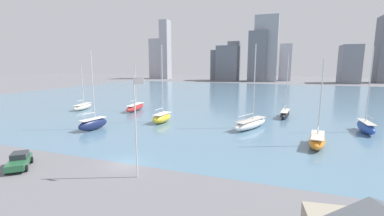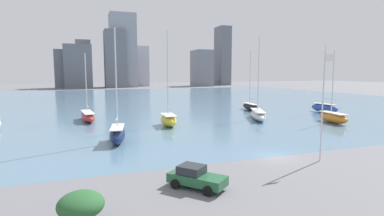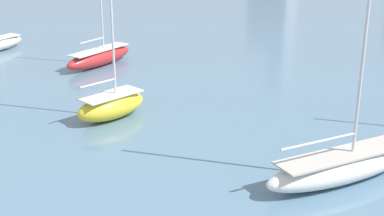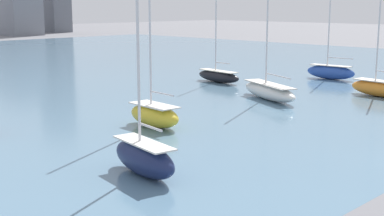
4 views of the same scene
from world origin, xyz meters
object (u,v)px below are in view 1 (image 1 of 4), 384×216
Objects in this scene: flag_pole at (136,124)px; sailboat_white at (251,123)px; parked_pickup_green at (19,161)px; sailboat_orange at (317,140)px; sailboat_black at (285,113)px; sailboat_yellow at (162,117)px; sailboat_red at (135,107)px; sailboat_blue at (366,126)px; sailboat_navy at (93,124)px; sailboat_cream at (83,106)px.

flag_pole is 27.69m from sailboat_white.
parked_pickup_green is (-23.33, -28.23, -0.13)m from sailboat_white.
sailboat_black is (-4.46, 20.94, -0.07)m from sailboat_orange.
sailboat_black reaches higher than parked_pickup_green.
sailboat_yellow is 1.24× the size of sailboat_orange.
sailboat_orange reaches higher than sailboat_red.
sailboat_black is (14.98, 38.86, -4.99)m from flag_pole.
sailboat_white is 1.05× the size of sailboat_blue.
sailboat_yellow is at bearing 55.45° from sailboat_navy.
flag_pole reaches higher than parked_pickup_green.
sailboat_cream is 0.78× the size of sailboat_navy.
sailboat_black is 1.26× the size of sailboat_cream.
sailboat_yellow reaches higher than sailboat_red.
sailboat_black is 50.75m from parked_pickup_green.
flag_pole is 0.85× the size of sailboat_orange.
sailboat_red is at bearing 60.88° from parked_pickup_green.
sailboat_blue reaches higher than sailboat_black.
sailboat_red is at bearing 166.07° from sailboat_orange.
sailboat_white is at bearing 151.63° from sailboat_orange.
sailboat_yellow is (-9.26, 24.62, -4.82)m from flag_pole.
flag_pole is 41.42m from sailboat_red.
flag_pole is at bearing -63.89° from sailboat_red.
parked_pickup_green is at bearing -140.83° from sailboat_orange.
sailboat_yellow is at bearing -176.09° from sailboat_blue.
sailboat_blue is at bearing 12.13° from sailboat_yellow.
sailboat_orange is 0.90× the size of sailboat_black.
sailboat_blue is at bearing 34.66° from sailboat_white.
sailboat_orange reaches higher than flag_pole.
sailboat_red is (-36.97, -4.12, 0.01)m from sailboat_black.
sailboat_yellow is 27.88m from sailboat_cream.
sailboat_navy is at bearing -138.54° from sailboat_black.
sailboat_navy is at bearing -134.73° from sailboat_white.
sailboat_white reaches higher than flag_pole.
sailboat_blue is (47.18, 14.60, -0.05)m from sailboat_navy.
sailboat_yellow is 1.40× the size of sailboat_cream.
sailboat_red is (-21.99, 34.74, -4.98)m from flag_pole.
sailboat_black is at bearing 141.98° from sailboat_blue.
sailboat_white is (18.10, 1.14, -0.13)m from sailboat_yellow.
sailboat_white is at bearing -17.95° from sailboat_cream.
sailboat_white is 29.55m from sailboat_navy.
sailboat_white reaches higher than sailboat_orange.
flag_pole is at bearing -129.15° from sailboat_orange.
sailboat_yellow is at bearing 175.02° from sailboat_orange.
sailboat_black is at bearing 35.14° from sailboat_yellow.
sailboat_blue is at bearing 46.01° from flag_pole.
sailboat_navy is at bearing -53.93° from sailboat_cream.
sailboat_navy is (-18.65, 14.95, -4.75)m from flag_pole.
sailboat_black is 41.27m from sailboat_navy.
sailboat_navy is at bearing 62.92° from parked_pickup_green.
sailboat_black is 51.77m from sailboat_cream.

